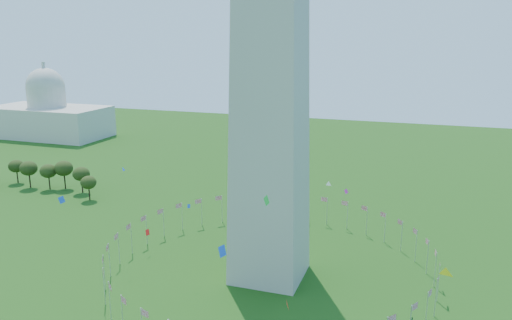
{
  "coord_description": "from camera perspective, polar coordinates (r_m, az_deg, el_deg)",
  "views": [
    {
      "loc": [
        34.21,
        -60.43,
        58.62
      ],
      "look_at": [
        1.55,
        35.0,
        33.67
      ],
      "focal_mm": 35.0,
      "sensor_mm": 36.0,
      "label": 1
    }
  ],
  "objects": [
    {
      "name": "kites_aloft",
      "position": [
        91.58,
        2.39,
        -10.5
      ],
      "size": [
        94.17,
        71.02,
        35.09
      ],
      "color": "yellow",
      "rests_on": "ground"
    },
    {
      "name": "tree_line_west",
      "position": [
        213.85,
        -23.27,
        -1.74
      ],
      "size": [
        54.81,
        15.23,
        11.16
      ],
      "color": "#324717",
      "rests_on": "ground"
    },
    {
      "name": "capitol_building",
      "position": [
        323.98,
        -22.81,
        6.5
      ],
      "size": [
        70.0,
        35.0,
        46.0
      ],
      "primitive_type": null,
      "color": "beige",
      "rests_on": "ground"
    },
    {
      "name": "flag_ring",
      "position": [
        127.65,
        1.55,
        -11.2
      ],
      "size": [
        80.24,
        80.24,
        9.0
      ],
      "color": "silver",
      "rests_on": "ground"
    }
  ]
}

